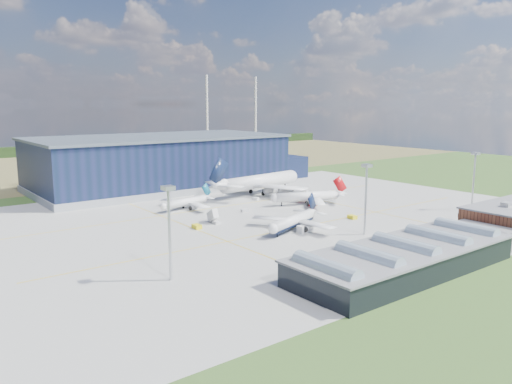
# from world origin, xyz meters

# --- Properties ---
(ground) EXTENTS (600.00, 600.00, 0.00)m
(ground) POSITION_xyz_m (0.00, 0.00, 0.00)
(ground) COLOR #294A1B
(ground) RESTS_ON ground
(apron) EXTENTS (220.00, 160.00, 0.08)m
(apron) POSITION_xyz_m (0.00, 10.00, 0.03)
(apron) COLOR #999994
(apron) RESTS_ON ground
(farmland) EXTENTS (600.00, 220.00, 0.01)m
(farmland) POSITION_xyz_m (0.00, 220.00, 0.00)
(farmland) COLOR olive
(farmland) RESTS_ON ground
(treeline) EXTENTS (600.00, 8.00, 8.00)m
(treeline) POSITION_xyz_m (0.00, 300.00, 4.00)
(treeline) COLOR black
(treeline) RESTS_ON ground
(hangar) EXTENTS (145.00, 62.00, 26.10)m
(hangar) POSITION_xyz_m (2.81, 94.80, 11.62)
(hangar) COLOR #101C36
(hangar) RESTS_ON ground
(glass_concourse) EXTENTS (78.00, 23.00, 8.60)m
(glass_concourse) POSITION_xyz_m (-6.45, -60.00, 3.69)
(glass_concourse) COLOR black
(glass_concourse) RESTS_ON ground
(light_mast_west) EXTENTS (2.60, 2.60, 23.00)m
(light_mast_west) POSITION_xyz_m (-60.00, -30.00, 15.43)
(light_mast_west) COLOR #BBBDC3
(light_mast_west) RESTS_ON ground
(light_mast_center) EXTENTS (2.60, 2.60, 23.00)m
(light_mast_center) POSITION_xyz_m (10.00, -30.00, 15.43)
(light_mast_center) COLOR #BBBDC3
(light_mast_center) RESTS_ON ground
(light_mast_east) EXTENTS (2.60, 2.60, 23.00)m
(light_mast_east) POSITION_xyz_m (75.00, -30.00, 15.43)
(light_mast_east) COLOR #BBBDC3
(light_mast_east) RESTS_ON ground
(airliner_navy) EXTENTS (40.90, 40.47, 10.50)m
(airliner_navy) POSITION_xyz_m (-5.09, -12.00, 5.25)
(airliner_navy) COLOR white
(airliner_navy) RESTS_ON ground
(airliner_red) EXTENTS (44.84, 44.41, 11.34)m
(airliner_red) POSITION_xyz_m (28.11, 16.88, 5.67)
(airliner_red) COLOR white
(airliner_red) RESTS_ON ground
(airliner_widebody) EXTENTS (64.65, 63.59, 18.75)m
(airliner_widebody) POSITION_xyz_m (28.45, 49.10, 9.37)
(airliner_widebody) COLOR white
(airliner_widebody) RESTS_ON ground
(airliner_regional) EXTENTS (32.68, 32.22, 8.98)m
(airliner_regional) POSITION_xyz_m (-16.64, 40.00, 4.49)
(airliner_regional) COLOR white
(airliner_regional) RESTS_ON ground
(gse_tug_a) EXTENTS (2.34, 3.70, 1.51)m
(gse_tug_a) POSITION_xyz_m (-29.23, 9.60, 0.75)
(gse_tug_a) COLOR yellow
(gse_tug_a) RESTS_ON ground
(gse_tug_b) EXTENTS (2.72, 3.63, 1.44)m
(gse_tug_b) POSITION_xyz_m (23.80, -12.52, 0.72)
(gse_tug_b) COLOR yellow
(gse_tug_b) RESTS_ON ground
(gse_van_a) EXTENTS (5.93, 3.03, 2.49)m
(gse_van_a) POSITION_xyz_m (-3.46, -16.29, 1.25)
(gse_van_a) COLOR silver
(gse_van_a) RESTS_ON ground
(gse_cart_a) EXTENTS (2.66, 3.26, 1.22)m
(gse_cart_a) POSITION_xyz_m (17.55, 38.03, 0.61)
(gse_cart_a) COLOR silver
(gse_cart_a) RESTS_ON ground
(gse_van_b) EXTENTS (3.89, 5.12, 2.13)m
(gse_van_b) POSITION_xyz_m (44.38, 36.64, 1.07)
(gse_van_b) COLOR silver
(gse_van_b) RESTS_ON ground
(gse_tug_c) EXTENTS (3.03, 3.99, 1.55)m
(gse_tug_c) POSITION_xyz_m (35.35, 28.14, 0.78)
(gse_tug_c) COLOR yellow
(gse_tug_c) RESTS_ON ground
(gse_cart_b) EXTENTS (3.03, 2.31, 1.19)m
(gse_cart_b) POSITION_xyz_m (-0.72, 21.11, 0.59)
(gse_cart_b) COLOR silver
(gse_cart_b) RESTS_ON ground
(gse_van_c) EXTENTS (5.08, 2.51, 2.42)m
(gse_van_c) POSITION_xyz_m (31.93, -46.00, 1.21)
(gse_van_c) COLOR silver
(gse_van_c) RESTS_ON ground
(airstair) EXTENTS (2.72, 5.51, 3.39)m
(airstair) POSITION_xyz_m (-20.26, 13.65, 1.69)
(airstair) COLOR silver
(airstair) RESTS_ON ground
(car_a) EXTENTS (3.52, 1.70, 1.16)m
(car_a) POSITION_xyz_m (2.36, -48.00, 0.58)
(car_a) COLOR #99999E
(car_a) RESTS_ON ground
(car_b) EXTENTS (3.45, 1.52, 1.10)m
(car_b) POSITION_xyz_m (8.23, -48.00, 0.55)
(car_b) COLOR #99999E
(car_b) RESTS_ON ground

